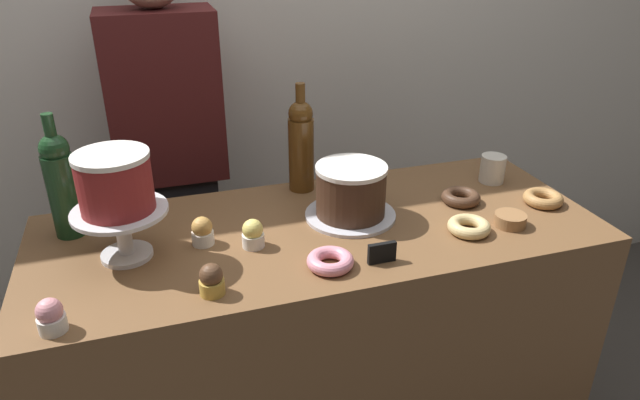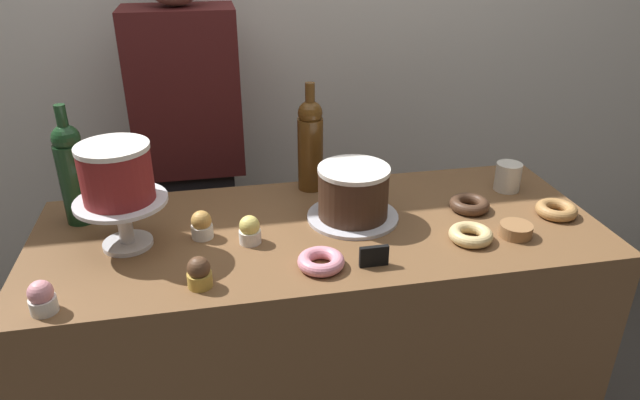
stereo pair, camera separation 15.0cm
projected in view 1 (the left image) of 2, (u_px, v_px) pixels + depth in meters
back_wall at (248, 24)px, 2.11m from camera, size 6.00×0.05×2.60m
display_counter at (320, 359)px, 1.73m from camera, size 1.50×0.60×0.91m
cake_stand_pedestal at (122, 225)px, 1.36m from camera, size 0.22×0.22×0.13m
white_layer_cake at (115, 182)px, 1.31m from camera, size 0.17×0.17×0.14m
silver_serving_platter at (350, 215)px, 1.58m from camera, size 0.25×0.25×0.01m
chocolate_round_cake at (351, 190)px, 1.55m from camera, size 0.19×0.19×0.14m
wine_bottle_amber at (301, 144)px, 1.69m from camera, size 0.08×0.08×0.33m
wine_bottle_green at (61, 183)px, 1.44m from camera, size 0.08×0.08×0.33m
cupcake_chocolate at (211, 280)px, 1.25m from camera, size 0.06×0.06×0.07m
cupcake_caramel at (202, 232)px, 1.44m from camera, size 0.06×0.06×0.07m
cupcake_lemon at (253, 234)px, 1.43m from camera, size 0.06×0.06×0.07m
cupcake_strawberry at (51, 316)px, 1.13m from camera, size 0.06×0.06×0.07m
donut_chocolate at (461, 197)px, 1.66m from camera, size 0.11×0.11×0.03m
donut_pink at (330, 261)px, 1.35m from camera, size 0.11×0.11×0.03m
donut_maple at (543, 198)px, 1.65m from camera, size 0.11×0.11×0.03m
donut_glazed at (469, 227)px, 1.50m from camera, size 0.11×0.11×0.03m
cookie_stack at (510, 220)px, 1.53m from camera, size 0.08×0.08×0.03m
price_sign_chalkboard at (382, 253)px, 1.36m from camera, size 0.07×0.01×0.05m
coffee_cup_ceramic at (493, 169)px, 1.78m from camera, size 0.08×0.08×0.08m
barista_figure at (174, 176)px, 2.01m from camera, size 0.36×0.22×1.60m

